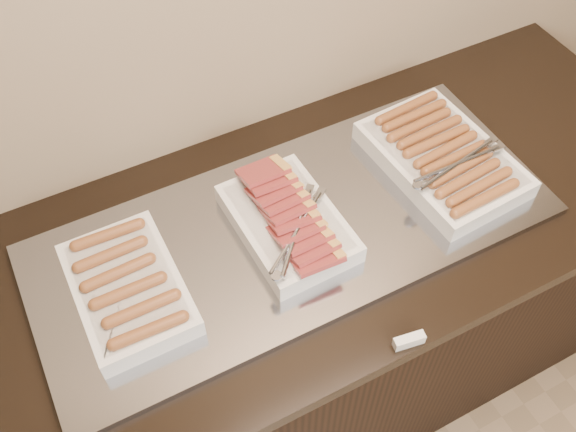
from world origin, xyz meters
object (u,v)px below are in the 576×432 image
(warming_tray, at_px, (294,230))
(dish_left, at_px, (128,288))
(counter, at_px, (297,323))
(dish_center, at_px, (288,221))
(dish_right, at_px, (443,158))

(warming_tray, distance_m, dish_left, 0.39)
(counter, bearing_deg, warming_tray, 180.00)
(warming_tray, xyz_separation_m, dish_left, (-0.39, -0.00, 0.04))
(warming_tray, bearing_deg, dish_center, -164.60)
(counter, xyz_separation_m, dish_center, (-0.03, -0.00, 0.50))
(dish_center, relative_size, dish_right, 0.84)
(counter, xyz_separation_m, dish_left, (-0.41, -0.00, 0.50))
(dish_center, height_order, dish_right, dish_center)
(counter, relative_size, warming_tray, 1.72)
(warming_tray, height_order, dish_left, dish_left)
(dish_center, xyz_separation_m, dish_right, (0.43, 0.00, -0.00))
(dish_left, xyz_separation_m, dish_center, (0.38, -0.00, 0.01))
(dish_left, relative_size, dish_right, 0.79)
(dish_center, bearing_deg, dish_right, -1.45)
(dish_left, xyz_separation_m, dish_right, (0.80, -0.00, 0.00))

